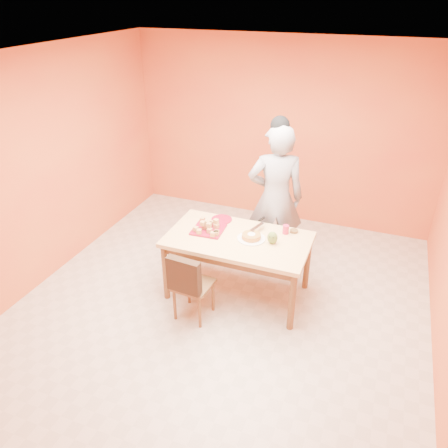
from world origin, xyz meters
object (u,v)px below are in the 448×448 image
at_px(magenta_glass, 286,229).
at_px(egg_ornament, 272,238).
at_px(sponge_cake, 251,236).
at_px(dining_table, 238,245).
at_px(person, 275,199).
at_px(dining_chair, 193,284).
at_px(red_dinner_plate, 222,219).
at_px(checker_tin, 294,231).
at_px(pastry_platter, 208,230).

bearing_deg(magenta_glass, egg_ornament, -107.52).
relative_size(sponge_cake, magenta_glass, 2.06).
bearing_deg(dining_table, sponge_cake, 9.51).
bearing_deg(person, egg_ornament, 84.26).
xyz_separation_m(person, magenta_glass, (0.26, -0.47, -0.13)).
xyz_separation_m(dining_table, magenta_glass, (0.47, 0.29, 0.15)).
bearing_deg(person, dining_table, 55.29).
relative_size(sponge_cake, egg_ornament, 1.47).
height_order(dining_chair, red_dinner_plate, dining_chair).
relative_size(red_dinner_plate, magenta_glass, 2.42).
relative_size(red_dinner_plate, checker_tin, 2.68).
height_order(person, egg_ornament, person).
bearing_deg(sponge_cake, magenta_glass, 38.85).
bearing_deg(egg_ornament, pastry_platter, 167.94).
bearing_deg(magenta_glass, pastry_platter, -163.56).
xyz_separation_m(sponge_cake, magenta_glass, (0.33, 0.26, 0.02)).
height_order(red_dinner_plate, checker_tin, checker_tin).
xyz_separation_m(pastry_platter, red_dinner_plate, (0.05, 0.29, -0.00)).
bearing_deg(person, pastry_platter, 31.86).
distance_m(dining_chair, pastry_platter, 0.70).
relative_size(dining_table, checker_tin, 17.23).
xyz_separation_m(dining_table, checker_tin, (0.56, 0.35, 0.11)).
xyz_separation_m(red_dinner_plate, checker_tin, (0.88, 0.02, 0.01)).
bearing_deg(dining_chair, egg_ornament, 44.77).
relative_size(dining_chair, sponge_cake, 3.97).
xyz_separation_m(pastry_platter, egg_ornament, (0.77, -0.02, 0.06)).
bearing_deg(magenta_glass, sponge_cake, -141.15).
height_order(dining_chair, person, person).
distance_m(magenta_glass, checker_tin, 0.11).
bearing_deg(egg_ornament, person, 92.22).
distance_m(dining_table, checker_tin, 0.67).
bearing_deg(pastry_platter, magenta_glass, 16.44).
relative_size(pastry_platter, red_dinner_plate, 1.41).
distance_m(dining_table, magenta_glass, 0.57).
xyz_separation_m(pastry_platter, checker_tin, (0.93, 0.31, 0.00)).
bearing_deg(dining_chair, magenta_glass, 52.12).
height_order(dining_chair, pastry_platter, dining_chair).
xyz_separation_m(dining_table, red_dinner_plate, (-0.33, 0.33, 0.10)).
height_order(sponge_cake, checker_tin, sponge_cake).
height_order(dining_chair, sponge_cake, dining_chair).
distance_m(person, magenta_glass, 0.56).
relative_size(sponge_cake, checker_tin, 2.28).
relative_size(dining_table, magenta_glass, 15.54).
bearing_deg(dining_chair, pastry_platter, 100.73).
bearing_deg(red_dinner_plate, pastry_platter, -100.06).
relative_size(pastry_platter, sponge_cake, 1.65).
xyz_separation_m(egg_ornament, magenta_glass, (0.08, 0.27, -0.02)).
height_order(pastry_platter, magenta_glass, magenta_glass).
distance_m(person, checker_tin, 0.56).
bearing_deg(dining_chair, dining_table, 66.03).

